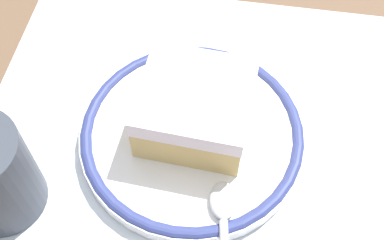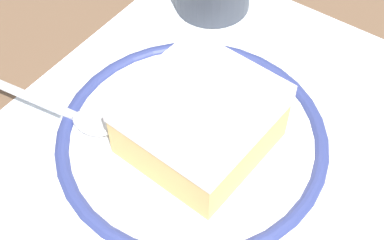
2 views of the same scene
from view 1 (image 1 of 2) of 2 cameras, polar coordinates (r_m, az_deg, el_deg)
The scene contains 5 objects.
ground_plane at distance 0.50m, azimuth 3.45°, elevation -0.66°, with size 2.40×2.40×0.00m, color brown.
placemat at distance 0.50m, azimuth 3.45°, elevation -0.61°, with size 0.47×0.35×0.00m, color silver.
plate at distance 0.48m, azimuth -0.00°, elevation -1.66°, with size 0.21×0.21×0.02m.
cake_slice at distance 0.45m, azimuth 0.39°, elevation 1.39°, with size 0.10×0.10×0.06m.
spoon at distance 0.43m, azimuth 3.65°, elevation -12.47°, with size 0.04×0.14×0.01m.
Camera 1 is at (-0.01, 0.27, 0.42)m, focal length 46.81 mm.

